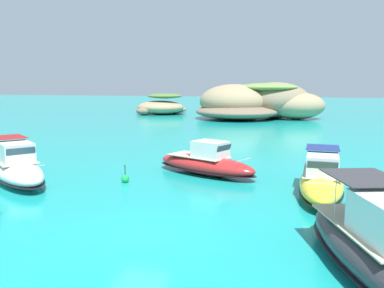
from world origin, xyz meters
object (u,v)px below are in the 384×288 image
islet_large (258,103)px  islet_small (163,107)px  motorboat_red (206,163)px  motorboat_white (16,168)px  motorboat_yellow (321,181)px  channel_buoy (125,178)px

islet_large → islet_small: 23.22m
islet_small → motorboat_red: (23.74, -57.32, -0.76)m
motorboat_white → islet_small: bearing=100.1°
motorboat_red → islet_large: bearing=91.6°
motorboat_yellow → islet_small: bearing=117.7°
motorboat_yellow → motorboat_white: bearing=-174.4°
islet_small → channel_buoy: islet_small is taller
islet_large → motorboat_red: size_ratio=3.13×
islet_small → motorboat_red: 62.04m
motorboat_yellow → motorboat_red: motorboat_yellow is taller
motorboat_white → motorboat_red: motorboat_white is taller
islet_small → motorboat_red: islet_small is taller
motorboat_yellow → channel_buoy: 13.17m
motorboat_white → channel_buoy: (7.66, 1.72, -0.63)m
islet_small → motorboat_red: size_ratio=1.56×
motorboat_white → motorboat_yellow: 20.92m
motorboat_yellow → channel_buoy: size_ratio=6.10×
islet_small → motorboat_yellow: 68.88m
islet_large → channel_buoy: islet_large is taller
motorboat_red → channel_buoy: bearing=-140.8°
motorboat_white → channel_buoy: bearing=12.7°
islet_large → motorboat_yellow: (9.65, -54.83, -2.27)m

